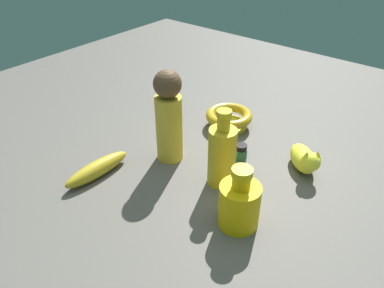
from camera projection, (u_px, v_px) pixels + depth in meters
ground at (192, 168)px, 0.99m from camera, size 2.00×2.00×0.00m
person_figure_adult at (169, 116)px, 0.96m from camera, size 0.09×0.09×0.25m
banana at (97, 169)px, 0.95m from camera, size 0.19×0.05×0.04m
cat_figurine at (305, 159)px, 0.96m from camera, size 0.12×0.12×0.08m
nail_polish_jar at (241, 152)px, 1.01m from camera, size 0.03×0.03×0.04m
bottle_short at (239, 203)px, 0.79m from camera, size 0.09×0.09×0.15m
bottle_tall at (222, 154)px, 0.89m from camera, size 0.07×0.07×0.20m
bowl at (229, 117)px, 1.15m from camera, size 0.14×0.14×0.05m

